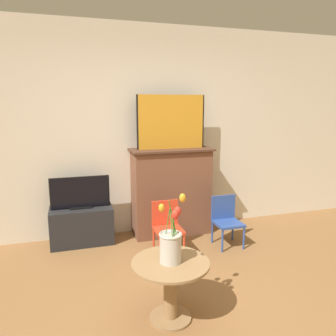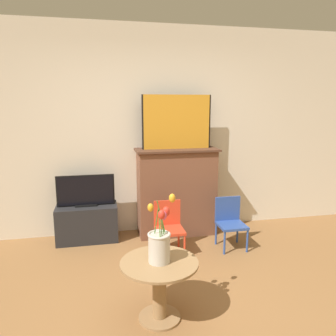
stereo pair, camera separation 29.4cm
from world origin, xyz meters
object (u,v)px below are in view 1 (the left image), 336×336
chair_red (167,225)px  chair_blue (226,218)px  painting (171,122)px  tv_monitor (80,193)px  vase_tulips (171,243)px

chair_red → chair_blue: bearing=-0.0°
chair_red → chair_blue: (0.75, -0.00, 0.00)m
painting → chair_red: painting is taller
tv_monitor → chair_blue: tv_monitor is taller
vase_tulips → chair_red: bearing=74.7°
tv_monitor → painting: bearing=0.4°
painting → vase_tulips: (-0.55, -1.74, -0.83)m
tv_monitor → chair_red: tv_monitor is taller
chair_red → chair_blue: 0.75m
tv_monitor → chair_red: 1.13m
tv_monitor → vase_tulips: vase_tulips is taller
vase_tulips → chair_blue: bearing=47.6°
tv_monitor → vase_tulips: bearing=-70.4°
painting → chair_blue: (0.53, -0.56, -1.15)m
chair_red → chair_blue: same height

